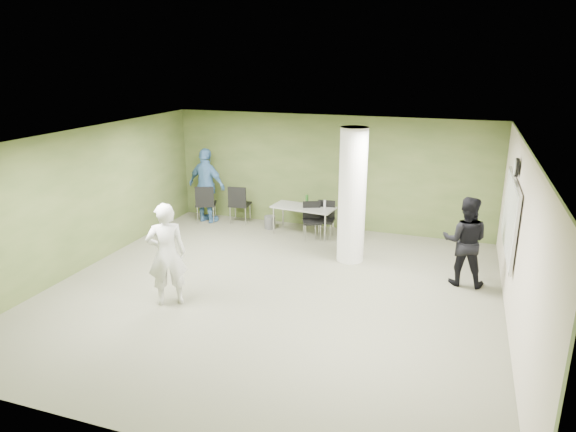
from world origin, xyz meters
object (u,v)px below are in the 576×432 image
at_px(chair_back_left, 205,201).
at_px(man_black, 465,241).
at_px(woman_white, 167,254).
at_px(man_blue, 207,186).
at_px(folding_table, 304,209).

relative_size(chair_back_left, man_black, 0.58).
height_order(woman_white, man_blue, man_blue).
bearing_deg(folding_table, woman_white, -98.32).
bearing_deg(man_black, man_blue, -15.82).
bearing_deg(man_black, chair_back_left, -14.92).
distance_m(man_black, man_blue, 6.59).
bearing_deg(woman_white, man_blue, -104.38).
bearing_deg(chair_back_left, man_black, 143.68).
relative_size(folding_table, woman_white, 0.85).
relative_size(man_black, man_blue, 0.89).
height_order(folding_table, woman_white, woman_white).
distance_m(woman_white, man_black, 5.40).
relative_size(chair_back_left, woman_white, 0.55).
height_order(folding_table, man_black, man_black).
distance_m(chair_back_left, man_black, 6.57).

